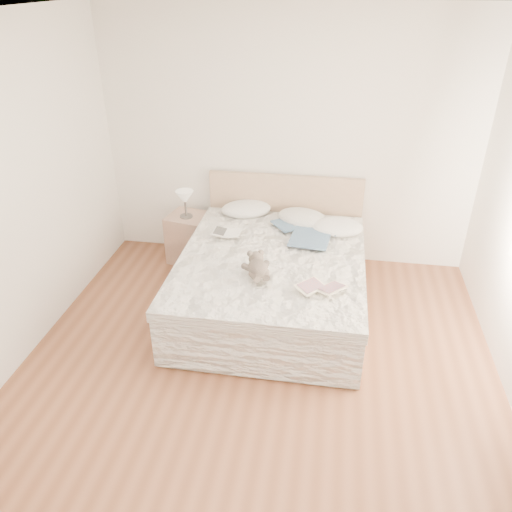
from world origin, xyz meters
name	(u,v)px	position (x,y,z in m)	size (l,w,h in m)	color
floor	(252,388)	(0.00, 0.00, 0.00)	(4.00, 4.50, 0.00)	brown
ceiling	(250,18)	(0.00, 0.00, 2.70)	(4.00, 4.50, 0.00)	white
wall_back	(288,142)	(0.00, 2.25, 1.35)	(4.00, 0.02, 2.70)	white
bed	(273,278)	(0.00, 1.19, 0.31)	(1.72, 2.14, 1.00)	tan
nightstand	(190,238)	(-1.04, 1.93, 0.28)	(0.45, 0.40, 0.56)	#9E7E69
table_lamp	(185,199)	(-1.06, 1.89, 0.78)	(0.22, 0.22, 0.31)	#47413D
pillow_left	(246,209)	(-0.41, 2.04, 0.64)	(0.55, 0.38, 0.16)	white
pillow_middle	(303,218)	(0.23, 1.90, 0.64)	(0.56, 0.39, 0.17)	silver
pillow_right	(337,227)	(0.59, 1.75, 0.64)	(0.52, 0.37, 0.16)	white
blouse	(311,235)	(0.34, 1.54, 0.63)	(0.59, 0.63, 0.02)	#344F6E
photo_book	(227,233)	(-0.50, 1.45, 0.63)	(0.30, 0.20, 0.02)	white
childrens_book	(321,288)	(0.48, 0.59, 0.63)	(0.35, 0.24, 0.02)	#FFF3CF
teddy_bear	(258,274)	(-0.07, 0.69, 0.65)	(0.22, 0.31, 0.16)	brown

